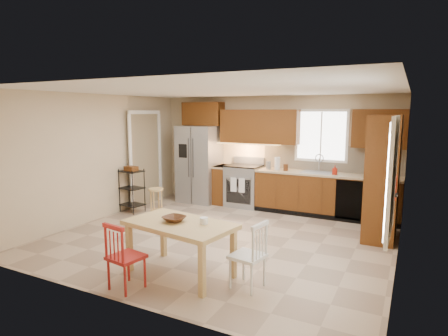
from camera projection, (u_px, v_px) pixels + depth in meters
floor at (221, 237)px, 6.47m from camera, size 5.50×5.50×0.00m
ceiling at (221, 90)px, 6.10m from camera, size 5.50×5.00×0.02m
wall_back at (272, 152)px, 8.48m from camera, size 5.50×0.02×2.50m
wall_front at (116, 195)px, 4.08m from camera, size 5.50×0.02×2.50m
wall_left at (100, 157)px, 7.52m from camera, size 0.02×5.00×2.50m
wall_right at (402, 179)px, 5.05m from camera, size 0.02×5.00×2.50m
refrigerator at (199, 164)px, 8.97m from camera, size 0.92×0.75×1.82m
range_stove at (244, 186)px, 8.57m from camera, size 0.76×0.63×0.92m
base_cabinet_narrow at (223, 184)px, 8.83m from camera, size 0.30×0.60×0.90m
base_cabinet_run at (325, 195)px, 7.76m from camera, size 2.92×0.60×0.90m
dishwasher at (351, 200)px, 7.25m from camera, size 0.60×0.02×0.78m
backsplash at (330, 158)px, 7.90m from camera, size 2.92×0.03×0.55m
upper_over_fridge at (203, 114)px, 8.97m from camera, size 1.00×0.35×0.55m
upper_left_block at (259, 126)px, 8.36m from camera, size 1.80×0.35×0.75m
upper_right_block at (380, 129)px, 7.23m from camera, size 1.00×0.35×0.75m
window_back at (321, 136)px, 7.91m from camera, size 1.12×0.04×1.12m
sink at (317, 174)px, 7.78m from camera, size 0.62×0.46×0.16m
undercab_glow at (246, 144)px, 8.53m from camera, size 1.60×0.30×0.01m
soap_bottle at (335, 170)px, 7.50m from camera, size 0.09×0.09×0.19m
paper_towel at (277, 164)px, 8.10m from camera, size 0.12×0.12×0.28m
canister_steel at (269, 165)px, 8.19m from camera, size 0.11×0.11×0.18m
canister_wood at (286, 168)px, 7.99m from camera, size 0.10×0.10×0.14m
pantry at (383, 178)px, 6.28m from camera, size 0.50×0.95×2.10m
fire_extinguisher at (392, 187)px, 5.26m from camera, size 0.12×0.12×0.36m
window_right at (392, 177)px, 4.04m from camera, size 0.04×1.02×1.32m
doorway at (145, 160)px, 8.66m from camera, size 0.04×0.95×2.10m
dining_table at (180, 249)px, 4.96m from camera, size 1.54×1.02×0.70m
chair_red at (126, 256)px, 4.54m from camera, size 0.45×0.45×0.84m
chair_white at (247, 255)px, 4.57m from camera, size 0.45×0.45×0.84m
table_bowl at (174, 222)px, 4.95m from camera, size 0.33×0.33×0.07m
table_jar at (204, 222)px, 4.84m from camera, size 0.11×0.11×0.11m
bar_stool at (156, 203)px, 7.59m from camera, size 0.33×0.33×0.62m
utility_cart at (132, 190)px, 8.07m from camera, size 0.52×0.43×0.94m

